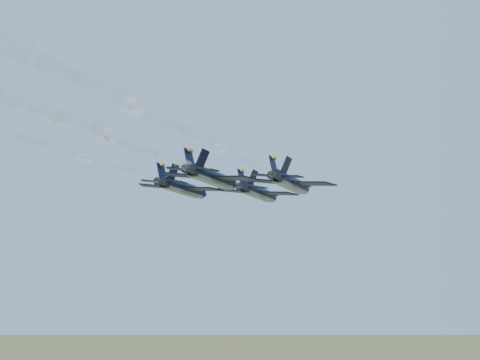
# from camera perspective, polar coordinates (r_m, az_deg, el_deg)

# --- Properties ---
(jet_lead) EXTENTS (12.22, 16.53, 3.55)m
(jet_lead) POSITION_cam_1_polar(r_m,az_deg,el_deg) (110.44, 1.50, -0.99)
(jet_lead) COLOR black
(jet_left) EXTENTS (12.22, 16.53, 3.55)m
(jet_left) POSITION_cam_1_polar(r_m,az_deg,el_deg) (104.90, -4.37, -0.65)
(jet_left) COLOR black
(jet_right) EXTENTS (12.22, 16.53, 3.55)m
(jet_right) POSITION_cam_1_polar(r_m,az_deg,el_deg) (98.65, 4.02, -0.24)
(jet_right) COLOR black
(jet_slot) EXTENTS (12.22, 16.53, 3.55)m
(jet_slot) POSITION_cam_1_polar(r_m,az_deg,el_deg) (92.83, -2.11, 0.18)
(jet_slot) COLOR black
(smoke_trail_lead) EXTENTS (22.49, 71.48, 2.20)m
(smoke_trail_lead) POSITION_cam_1_polar(r_m,az_deg,el_deg) (61.39, -15.59, 4.28)
(smoke_trail_lead) COLOR white
(smoke_trail_right) EXTENTS (22.49, 71.48, 2.20)m
(smoke_trail_right) POSITION_cam_1_polar(r_m,az_deg,el_deg) (48.98, -14.82, 7.13)
(smoke_trail_right) COLOR white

